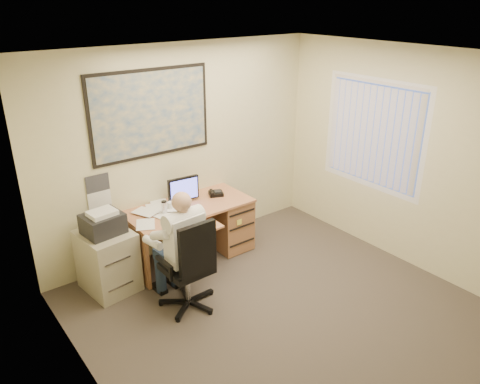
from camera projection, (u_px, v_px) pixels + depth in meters
room_shell at (307, 209)px, 4.39m from camera, size 4.00×4.50×2.70m
desk at (210, 220)px, 6.22m from camera, size 1.60×0.97×1.08m
world_map at (151, 114)px, 5.57m from camera, size 1.56×0.03×1.06m
wall_calendar at (99, 192)px, 5.48m from camera, size 0.28×0.01×0.42m
window_blinds at (373, 135)px, 6.00m from camera, size 0.06×1.40×1.30m
filing_cabinet at (107, 256)px, 5.39m from camera, size 0.59×0.69×1.01m
office_chair at (190, 282)px, 5.09m from camera, size 0.67×0.67×1.10m
person at (184, 251)px, 5.01m from camera, size 0.62×0.84×1.36m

